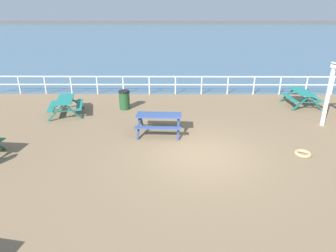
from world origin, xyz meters
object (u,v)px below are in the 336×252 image
(picnic_table_corner, at_px, (66,103))
(litter_bin, at_px, (124,100))
(picnic_table_far_right, at_px, (302,95))
(picnic_table_near_left, at_px, (159,119))

(picnic_table_corner, bearing_deg, litter_bin, -85.85)
(picnic_table_far_right, bearing_deg, litter_bin, 91.62)
(picnic_table_corner, distance_m, litter_bin, 2.78)
(picnic_table_far_right, distance_m, picnic_table_corner, 11.80)
(picnic_table_corner, relative_size, litter_bin, 2.21)
(picnic_table_corner, bearing_deg, picnic_table_far_right, -96.43)
(picnic_table_corner, height_order, litter_bin, litter_bin)
(picnic_table_far_right, distance_m, litter_bin, 9.08)
(litter_bin, bearing_deg, picnic_table_corner, -162.40)
(litter_bin, bearing_deg, picnic_table_near_left, -58.67)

